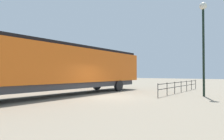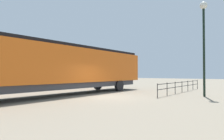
% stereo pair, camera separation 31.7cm
% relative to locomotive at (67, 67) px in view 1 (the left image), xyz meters
% --- Properties ---
extents(ground_plane, '(120.00, 120.00, 0.00)m').
position_rel_locomotive_xyz_m(ground_plane, '(3.54, 0.86, -2.21)').
color(ground_plane, gray).
extents(locomotive, '(3.07, 18.23, 3.91)m').
position_rel_locomotive_xyz_m(locomotive, '(0.00, 0.00, 0.00)').
color(locomotive, orange).
rests_on(locomotive, ground_plane).
extents(lamp_post, '(0.54, 0.54, 7.00)m').
position_rel_locomotive_xyz_m(lamp_post, '(8.96, 5.40, 2.74)').
color(lamp_post, black).
rests_on(lamp_post, ground_plane).
extents(platform_fence, '(0.05, 10.32, 1.00)m').
position_rel_locomotive_xyz_m(platform_fence, '(6.59, 7.67, -1.56)').
color(platform_fence, black).
rests_on(platform_fence, ground_plane).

